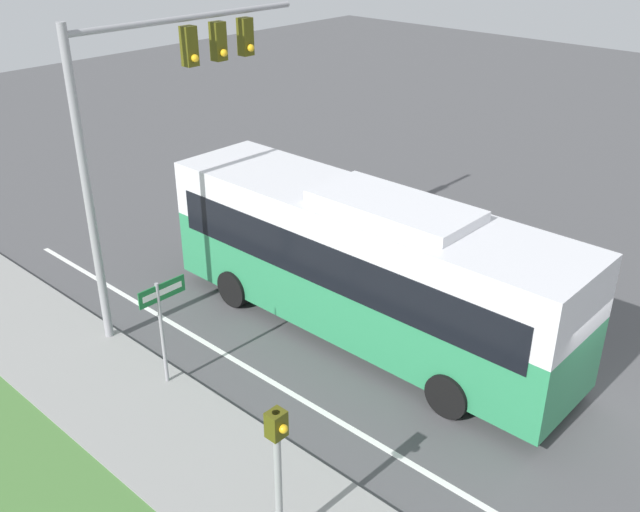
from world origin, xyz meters
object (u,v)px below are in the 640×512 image
object	(u,v)px
bus	(364,259)
street_sign	(162,316)
pedestrian_signal	(278,459)
signal_gantry	(159,103)

from	to	relation	value
bus	street_sign	distance (m)	4.80
pedestrian_signal	street_sign	bearing A→B (deg)	73.25
pedestrian_signal	street_sign	distance (m)	5.19
signal_gantry	bus	bearing A→B (deg)	-61.97
signal_gantry	street_sign	distance (m)	4.93
signal_gantry	street_sign	xyz separation A→B (m)	(-2.18, -2.51, -3.64)
bus	street_sign	xyz separation A→B (m)	(-4.46, 1.77, -0.26)
bus	pedestrian_signal	size ratio (longest dim) A/B	3.77
street_sign	signal_gantry	bearing A→B (deg)	48.99
pedestrian_signal	street_sign	xyz separation A→B (m)	(1.50, 4.97, -0.19)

